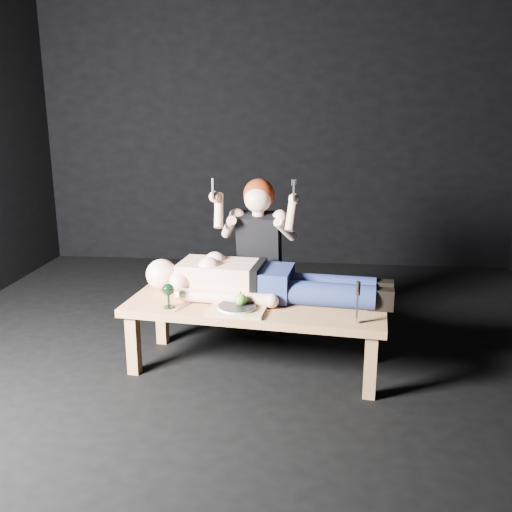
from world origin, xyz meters
name	(u,v)px	position (x,y,z in m)	size (l,w,h in m)	color
ground	(250,359)	(0.00, 0.00, 0.00)	(5.00, 5.00, 0.00)	black
back_wall	(276,124)	(0.00, 2.50, 1.50)	(5.00, 5.00, 0.00)	black
table	(255,335)	(0.05, -0.12, 0.23)	(1.66, 0.62, 0.45)	#B77947
lying_man	(267,278)	(0.11, 0.00, 0.59)	(1.71, 0.52, 0.27)	beige
kneeling_woman	(261,257)	(0.03, 0.41, 0.61)	(0.65, 0.73, 1.23)	black
serving_tray	(237,310)	(-0.05, -0.29, 0.46)	(0.35, 0.25, 0.02)	tan
plate	(237,307)	(-0.05, -0.29, 0.48)	(0.23, 0.23, 0.02)	white
apple	(241,299)	(-0.03, -0.28, 0.53)	(0.07, 0.07, 0.07)	#63A923
goblet	(168,296)	(-0.49, -0.26, 0.53)	(0.08, 0.08, 0.16)	black
fork_flat	(182,307)	(-0.41, -0.25, 0.45)	(0.02, 0.18, 0.01)	#B2B2B7
knife_flat	(250,314)	(0.04, -0.33, 0.45)	(0.02, 0.18, 0.01)	#B2B2B7
spoon_flat	(260,307)	(0.08, -0.20, 0.45)	(0.02, 0.18, 0.01)	#B2B2B7
carving_knife	(357,303)	(0.67, -0.40, 0.58)	(0.03, 0.04, 0.25)	#B2B2B7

